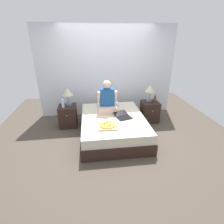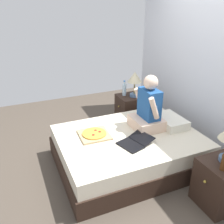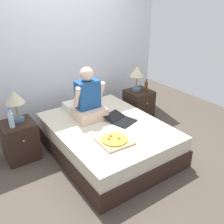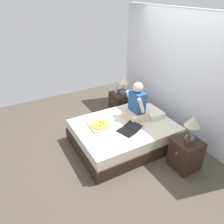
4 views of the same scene
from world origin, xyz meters
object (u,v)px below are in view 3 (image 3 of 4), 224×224
Objects in this scene: person_seated at (88,100)px; pizza_box at (115,140)px; bed at (107,138)px; nightstand_right at (139,105)px; nightstand_left at (20,140)px; lamp_on_left_nightstand at (15,99)px; water_bottle at (11,120)px; beer_bottle at (146,87)px; laptop at (122,120)px; lamp_on_right_nightstand at (137,73)px.

pizza_box is at bearing -95.76° from person_seated.
bed is 1.24m from nightstand_right.
person_seated reaches higher than nightstand_left.
person_seated is at bearing -168.56° from nightstand_right.
nightstand_left is at bearing -128.63° from lamp_on_left_nightstand.
pizza_box is (-0.08, -0.78, -0.27)m from person_seated.
nightstand_left is 1.34× the size of pizza_box.
water_bottle is 1.38m from pizza_box.
lamp_on_left_nightstand is at bearing 49.40° from water_bottle.
bed is 1.35m from water_bottle.
water_bottle is 1.09m from person_seated.
water_bottle is at bearing -130.60° from lamp_on_left_nightstand.
lamp_on_left_nightstand is 0.28m from water_bottle.
person_seated is at bearing -16.95° from lamp_on_left_nightstand.
beer_bottle is at bearing 22.45° from bed.
nightstand_left is 1.00× the size of nightstand_right.
laptop is at bearing -150.74° from beer_bottle.
nightstand_left reaches higher than bed.
nightstand_left and nightstand_right have the same top height.
water_bottle is at bearing 157.31° from bed.
nightstand_left is 1.13m from person_seated.
nightstand_right is at bearing 27.94° from bed.
nightstand_right is (2.16, -0.05, -0.61)m from lamp_on_left_nightstand.
person_seated is 1.60× the size of laptop.
pizza_box is at bearing -145.53° from beer_bottle.
pizza_box is (0.88, -1.07, -0.41)m from lamp_on_left_nightstand.
laptop is at bearing -20.83° from water_bottle.
lamp_on_left_nightstand is 0.92× the size of laptop.
water_bottle is at bearing 171.96° from person_seated.
lamp_on_left_nightstand is 1.51m from laptop.
lamp_on_right_nightstand is 0.29m from beer_bottle.
lamp_on_left_nightstand reaches higher than bed.
pizza_box is (-0.18, -0.44, 0.25)m from bed.
nightstand_right is 1.31m from person_seated.
laptop is at bearing -49.39° from person_seated.
nightstand_right is 0.61m from lamp_on_right_nightstand.
nightstand_right is 0.40m from beer_bottle.
lamp_on_right_nightstand reaches higher than beer_bottle.
water_bottle is at bearing -177.74° from nightstand_right.
person_seated reaches higher than laptop.
beer_bottle is 1.09m from laptop.
water_bottle reaches higher than nightstand_left.
water_bottle is at bearing 179.76° from beer_bottle.
water_bottle reaches higher than laptop.
laptop is (1.33, -0.63, 0.20)m from nightstand_left.
lamp_on_right_nightstand is 1.08× the size of pizza_box.
person_seated is (-1.17, -0.29, -0.14)m from lamp_on_right_nightstand.
lamp_on_left_nightstand reaches higher than pizza_box.
person_seated is (1.08, -0.15, 0.07)m from water_bottle.
nightstand_right is (2.20, 0.00, 0.00)m from nightstand_left.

